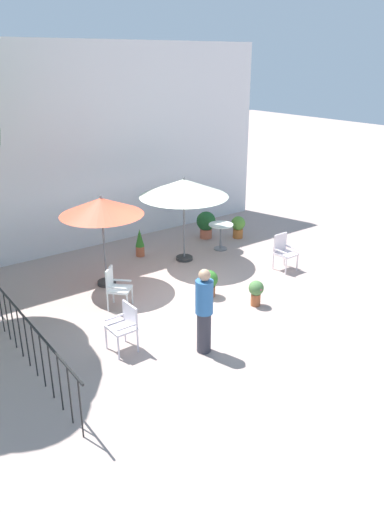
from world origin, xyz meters
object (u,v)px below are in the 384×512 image
at_px(potted_plant_0, 209,282).
at_px(potted_plant_1, 256,291).
at_px(patio_umbrella_0, 101,207).
at_px(standing_person, 204,310).
at_px(potted_plant_4, 140,243).
at_px(patio_chair_2, 283,250).
at_px(patio_chair_0, 116,286).
at_px(potted_plant_3, 238,226).
at_px(cafe_table_0, 221,232).
at_px(patio_chair_1, 125,324).
at_px(patio_umbrella_1, 184,188).
at_px(potted_plant_2, 206,223).

xyz_separation_m(potted_plant_0, potted_plant_1, (0.54, -0.96, 0.00)).
bearing_deg(patio_umbrella_0, standing_person, -88.39).
bearing_deg(potted_plant_4, patio_umbrella_0, -145.57).
relative_size(patio_chair_2, potted_plant_1, 1.58).
xyz_separation_m(patio_chair_0, potted_plant_3, (5.04, 1.77, -0.15)).
bearing_deg(standing_person, potted_plant_0, 49.39).
xyz_separation_m(cafe_table_0, patio_chair_1, (-4.66, -2.90, 0.02)).
height_order(patio_umbrella_0, potted_plant_1, patio_umbrella_0).
bearing_deg(patio_chair_1, patio_chair_0, 67.28).
relative_size(patio_chair_0, standing_person, 0.56).
bearing_deg(patio_umbrella_1, potted_plant_4, 130.85).
relative_size(patio_chair_0, potted_plant_0, 1.47).
bearing_deg(patio_umbrella_0, potted_plant_4, 34.43).
xyz_separation_m(potted_plant_0, standing_person, (-1.47, -1.71, 0.50)).
bearing_deg(patio_umbrella_0, cafe_table_0, 2.58).
relative_size(cafe_table_0, standing_person, 0.45).
xyz_separation_m(patio_chair_2, potted_plant_4, (-2.46, 2.92, -0.13)).
xyz_separation_m(cafe_table_0, patio_chair_0, (-4.01, -1.34, 0.01)).
xyz_separation_m(patio_chair_2, potted_plant_1, (-1.93, -1.05, -0.17)).
bearing_deg(patio_chair_1, potted_plant_3, 30.30).
height_order(cafe_table_0, patio_chair_2, patio_chair_2).
distance_m(patio_chair_1, potted_plant_2, 6.27).
height_order(potted_plant_1, potted_plant_2, potted_plant_2).
height_order(patio_umbrella_0, potted_plant_4, patio_umbrella_0).
bearing_deg(cafe_table_0, standing_person, -132.95).
bearing_deg(potted_plant_2, potted_plant_3, -36.09).
xyz_separation_m(potted_plant_1, standing_person, (-2.01, -0.75, 0.50)).
bearing_deg(patio_umbrella_0, patio_umbrella_1, 3.54).
bearing_deg(potted_plant_4, potted_plant_1, -82.35).
bearing_deg(patio_chair_2, potted_plant_2, 92.61).
distance_m(potted_plant_3, potted_plant_4, 3.13).
height_order(potted_plant_2, potted_plant_3, potted_plant_2).
distance_m(patio_chair_1, potted_plant_1, 3.14).
bearing_deg(patio_chair_2, standing_person, -155.39).
height_order(potted_plant_0, potted_plant_3, potted_plant_3).
height_order(patio_umbrella_1, potted_plant_1, patio_umbrella_1).
height_order(patio_chair_0, potted_plant_3, patio_chair_0).
distance_m(patio_umbrella_0, patio_umbrella_1, 2.39).
xyz_separation_m(patio_chair_0, standing_person, (0.47, -2.47, 0.33)).
distance_m(potted_plant_2, standing_person, 6.13).
relative_size(cafe_table_0, potted_plant_4, 0.96).
bearing_deg(patio_chair_1, standing_person, -38.99).
height_order(patio_umbrella_0, potted_plant_2, patio_umbrella_0).
distance_m(patio_chair_2, potted_plant_1, 2.20).
height_order(patio_chair_1, standing_person, standing_person).
distance_m(patio_umbrella_0, potted_plant_2, 4.32).
height_order(patio_chair_1, potted_plant_3, patio_chair_1).
distance_m(potted_plant_0, potted_plant_1, 1.10).
bearing_deg(potted_plant_4, potted_plant_0, -90.12).
bearing_deg(potted_plant_4, potted_plant_2, 1.88).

